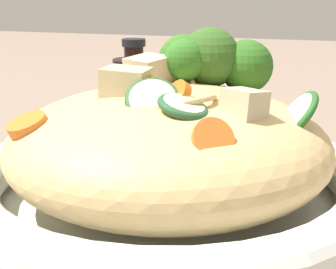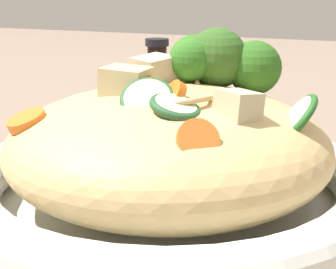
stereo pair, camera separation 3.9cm
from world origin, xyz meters
name	(u,v)px [view 1 (the left image)]	position (x,y,z in m)	size (l,w,h in m)	color
ground_plane	(168,223)	(0.00, 0.00, 0.00)	(3.00, 3.00, 0.00)	#7D6959
serving_bowl	(168,190)	(0.00, 0.00, 0.03)	(0.32, 0.32, 0.06)	white
noodle_heap	(168,145)	(0.00, 0.00, 0.07)	(0.25, 0.25, 0.09)	tan
broccoli_florets	(208,62)	(-0.07, 0.01, 0.12)	(0.10, 0.11, 0.07)	#91BA71
carrot_coins	(129,100)	(0.01, -0.03, 0.10)	(0.19, 0.17, 0.04)	orange
zucchini_slices	(200,101)	(0.01, 0.03, 0.11)	(0.11, 0.16, 0.05)	beige
chicken_chunks	(157,84)	(-0.01, -0.01, 0.11)	(0.10, 0.13, 0.03)	#CBBC8B
soy_sauce_bottle	(135,91)	(-0.26, -0.13, 0.05)	(0.06, 0.06, 0.12)	black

